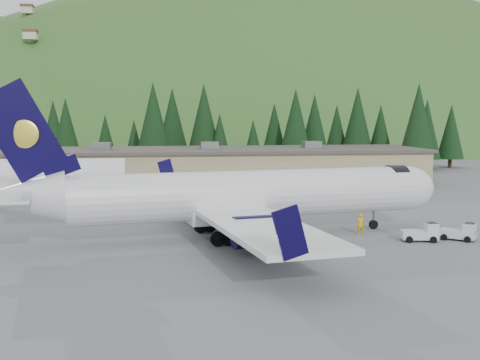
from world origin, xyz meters
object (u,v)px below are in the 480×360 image
(airliner, at_px, (237,197))
(baggage_tug_b, at_px, (461,232))
(baggage_tug_a, at_px, (423,233))
(ramp_worker, at_px, (360,224))
(terminal_building, at_px, (174,167))

(airliner, bearing_deg, baggage_tug_b, -20.74)
(airliner, bearing_deg, baggage_tug_a, -22.74)
(ramp_worker, bearing_deg, terminal_building, -76.93)
(airliner, relative_size, ramp_worker, 21.83)
(terminal_building, bearing_deg, baggage_tug_b, -62.95)
(airliner, relative_size, baggage_tug_a, 12.68)
(terminal_building, bearing_deg, airliner, -84.12)
(baggage_tug_b, xyz_separation_m, terminal_building, (-21.28, 41.66, 1.99))
(airliner, xyz_separation_m, baggage_tug_b, (17.35, -3.48, -2.68))
(terminal_building, xyz_separation_m, ramp_worker, (14.22, -38.25, -1.76))
(airliner, xyz_separation_m, ramp_worker, (10.29, -0.07, -2.46))
(baggage_tug_b, bearing_deg, ramp_worker, -167.01)
(airliner, height_order, baggage_tug_a, airliner)
(baggage_tug_a, xyz_separation_m, baggage_tug_b, (3.14, -0.11, -0.02))
(ramp_worker, bearing_deg, baggage_tug_b, 146.94)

